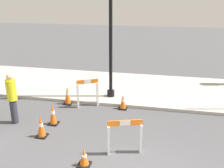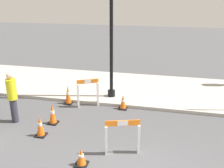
% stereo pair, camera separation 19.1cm
% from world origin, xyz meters
% --- Properties ---
extents(sidewalk_slab, '(18.00, 3.94, 0.12)m').
position_xyz_m(sidewalk_slab, '(0.00, 6.47, 0.06)').
color(sidewalk_slab, '#ADA89E').
rests_on(sidewalk_slab, ground_plane).
extents(barricade_0, '(0.89, 0.41, 0.95)m').
position_xyz_m(barricade_0, '(-0.61, 1.66, 0.52)').
color(barricade_0, white).
rests_on(barricade_0, ground_plane).
extents(barricade_1, '(0.76, 0.48, 1.03)m').
position_xyz_m(barricade_1, '(-2.41, 4.35, 0.55)').
color(barricade_1, white).
rests_on(barricade_1, ground_plane).
extents(traffic_cone_0, '(0.30, 0.30, 0.54)m').
position_xyz_m(traffic_cone_0, '(-1.12, 4.40, 0.26)').
color(traffic_cone_0, black).
rests_on(traffic_cone_0, ground_plane).
extents(traffic_cone_1, '(0.30, 0.30, 0.69)m').
position_xyz_m(traffic_cone_1, '(-3.09, 2.78, 0.34)').
color(traffic_cone_1, black).
rests_on(traffic_cone_1, ground_plane).
extents(traffic_cone_2, '(0.30, 0.30, 0.45)m').
position_xyz_m(traffic_cone_2, '(-1.48, 0.95, 0.22)').
color(traffic_cone_2, black).
rests_on(traffic_cone_2, ground_plane).
extents(traffic_cone_3, '(0.30, 0.30, 0.65)m').
position_xyz_m(traffic_cone_3, '(-3.10, 1.99, 0.31)').
color(traffic_cone_3, black).
rests_on(traffic_cone_3, ground_plane).
extents(traffic_cone_4, '(0.30, 0.30, 0.72)m').
position_xyz_m(traffic_cone_4, '(-3.22, 4.40, 0.35)').
color(traffic_cone_4, black).
rests_on(traffic_cone_4, ground_plane).
extents(person_worker, '(0.39, 0.39, 1.65)m').
position_xyz_m(person_worker, '(-4.33, 2.62, 0.90)').
color(person_worker, '#33333D').
rests_on(person_worker, ground_plane).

